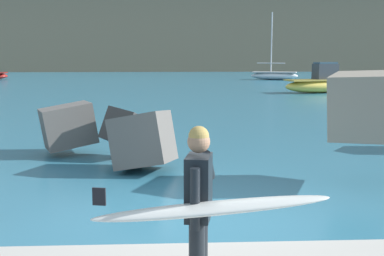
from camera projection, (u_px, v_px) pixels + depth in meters
ground_plane at (202, 215)px, 8.20m from camera, size 400.00×400.00×0.00m
breakwater_jetty at (263, 131)px, 10.62m from camera, size 31.67×8.44×2.44m
surfer_with_board at (201, 208)px, 4.47m from camera, size 2.12×1.34×1.78m
boat_near_left at (274, 75)px, 51.10m from camera, size 5.10×3.10×6.89m
boat_mid_centre at (321, 83)px, 34.03m from camera, size 5.51×2.92×2.11m
headland_bluff at (255, 15)px, 88.31m from camera, size 87.98×30.88×19.08m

